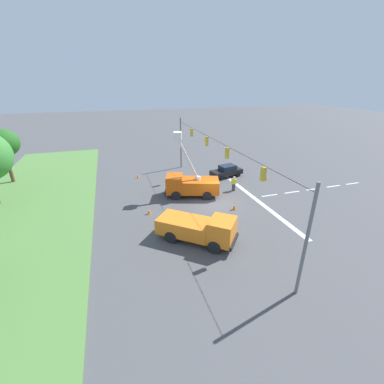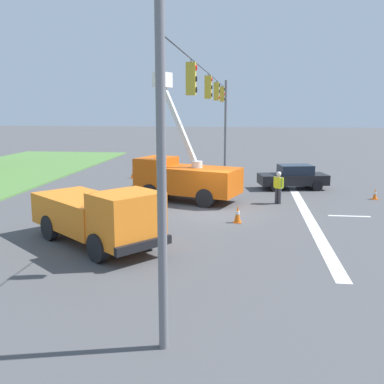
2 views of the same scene
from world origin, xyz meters
TOP-DOWN VIEW (x-y plane):
  - ground_plane at (0.00, 0.00)m, footprint 200.00×200.00m
  - grass_verge at (0.00, 18.00)m, footprint 56.00×12.00m
  - lane_markings at (0.00, -6.18)m, footprint 17.60×15.25m
  - signal_gantry at (-0.00, -0.00)m, footprint 26.20×0.33m
  - tree_east_end at (13.47, 21.97)m, footprint 3.62×3.74m
  - utility_truck_bucket_lift at (2.70, 1.75)m, footprint 4.22×6.37m
  - utility_truck_support_near at (-5.99, 3.83)m, footprint 5.78×6.28m
  - sedan_black at (7.19, -4.69)m, footprint 2.61×4.57m
  - road_worker at (2.51, -3.44)m, footprint 0.46×0.52m
  - traffic_cone_foreground_left at (-0.26, 6.90)m, footprint 0.36×0.36m
  - traffic_cone_foreground_right at (4.36, -9.02)m, footprint 0.36×0.36m
  - traffic_cone_mid_left at (10.33, 6.73)m, footprint 0.36×0.36m
  - traffic_cone_mid_right at (-1.92, -1.34)m, footprint 0.36×0.36m

SIDE VIEW (x-z plane):
  - ground_plane at x=0.00m, z-range 0.00..0.00m
  - lane_markings at x=0.00m, z-range 0.00..0.01m
  - grass_verge at x=0.00m, z-range 0.00..0.10m
  - traffic_cone_foreground_right at x=4.36m, z-range -0.01..0.62m
  - traffic_cone_mid_left at x=10.33m, z-range -0.01..0.63m
  - traffic_cone_foreground_left at x=-0.26m, z-range -0.01..0.69m
  - traffic_cone_mid_right at x=-1.92m, z-range 0.00..0.81m
  - sedan_black at x=7.19m, z-range 0.01..1.57m
  - road_worker at x=2.51m, z-range 0.11..1.88m
  - utility_truck_support_near at x=-5.99m, z-range 0.03..2.33m
  - utility_truck_bucket_lift at x=2.70m, z-range -2.12..4.95m
  - signal_gantry at x=0.00m, z-range 0.98..8.18m
  - tree_east_end at x=13.47m, z-range 1.64..8.32m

